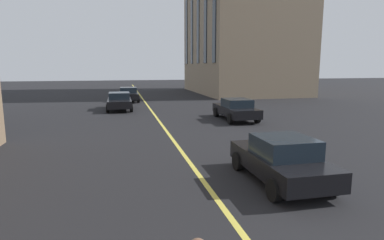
# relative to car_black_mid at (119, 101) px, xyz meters

# --- Properties ---
(lane_centre_line) EXTENTS (80.00, 0.16, 0.01)m
(lane_centre_line) POSITION_rel_car_black_mid_xyz_m (-4.49, -2.41, -0.70)
(lane_centre_line) COLOR #D8C64C
(lane_centre_line) RESTS_ON ground_plane
(car_black_mid) EXTENTS (4.40, 1.95, 1.37)m
(car_black_mid) POSITION_rel_car_black_mid_xyz_m (0.00, 0.00, 0.00)
(car_black_mid) COLOR black
(car_black_mid) RESTS_ON ground_plane
(car_black_trailing) EXTENTS (3.90, 1.89, 1.40)m
(car_black_trailing) POSITION_rel_car_black_mid_xyz_m (-17.53, -4.64, -0.00)
(car_black_trailing) COLOR black
(car_black_trailing) RESTS_ON ground_plane
(car_black_parked_b) EXTENTS (4.40, 1.95, 1.37)m
(car_black_parked_b) POSITION_rel_car_black_mid_xyz_m (6.23, -0.89, 0.00)
(car_black_parked_b) COLOR black
(car_black_parked_b) RESTS_ON ground_plane
(car_black_oncoming) EXTENTS (4.40, 1.95, 1.37)m
(car_black_oncoming) POSITION_rel_car_black_mid_xyz_m (-6.62, -7.31, 0.00)
(car_black_oncoming) COLOR black
(car_black_oncoming) RESTS_ON ground_plane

